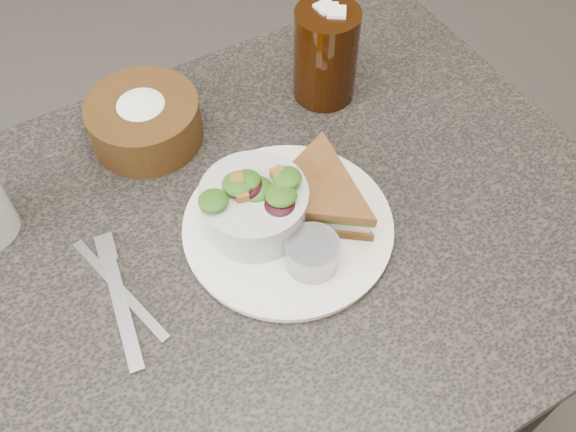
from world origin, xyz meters
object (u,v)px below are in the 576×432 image
Objects in this scene: dressing_ramekin at (312,253)px; sandwich at (315,196)px; bread_basket at (143,115)px; dining_table at (252,364)px; cola_glass at (326,51)px; dinner_plate at (288,227)px; salad_bowl at (254,201)px.

sandwich is at bearing 56.36° from dressing_ramekin.
dressing_ramekin is 0.42× the size of bread_basket.
sandwich is 0.27m from bread_basket.
dining_table is 6.43× the size of cola_glass.
sandwich is 0.08m from dressing_ramekin.
dressing_ramekin reaches higher than dinner_plate.
salad_bowl reaches higher than dining_table.
bread_basket reaches higher than dining_table.
dining_table is 6.42× the size of bread_basket.
salad_bowl is at bearing -141.21° from cola_glass.
cola_glass reaches higher than sandwich.
salad_bowl is (0.03, 0.02, 0.43)m from dining_table.
dinner_plate is 4.02× the size of dressing_ramekin.
bread_basket is at bearing 96.36° from dining_table.
dinner_plate is 0.07m from dressing_ramekin.
bread_basket is (-0.14, 0.23, 0.01)m from sandwich.
salad_bowl is 0.10m from dressing_ramekin.
cola_glass is (0.27, -0.05, 0.03)m from bread_basket.
dinner_plate is 0.26m from bread_basket.
cola_glass reaches higher than dinner_plate.
salad_bowl is at bearing 108.02° from dressing_ramekin.
dinner_plate is at bearing -7.25° from dining_table.
salad_bowl is at bearing -158.85° from sandwich.
dinner_plate is at bearing 87.50° from dressing_ramekin.
dressing_ramekin is (0.06, -0.07, 0.41)m from dining_table.
dining_table is at bearing 131.88° from dressing_ramekin.
dinner_plate reaches higher than dining_table.
sandwich is at bearing -59.67° from bread_basket.
dining_table is 0.42m from dressing_ramekin.
salad_bowl is (-0.08, 0.02, 0.02)m from sandwich.
dressing_ramekin is 0.32m from bread_basket.
sandwich is 1.16× the size of bread_basket.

